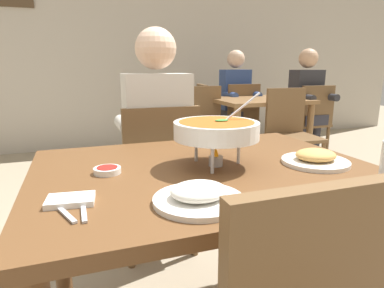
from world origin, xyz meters
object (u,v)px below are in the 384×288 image
Objects in this scene: chair_bg_middle at (240,115)px; patron_bg_left at (307,98)px; appetizer_plate at (315,158)px; patron_bg_middle at (236,96)px; diner_main at (156,131)px; chair_diner_main at (158,173)px; chair_bg_right at (193,117)px; curry_bowl at (216,130)px; dining_table_main at (206,197)px; rice_plate at (199,196)px; sauce_dish at (107,170)px; chair_bg_window at (290,129)px; chair_bg_left at (310,119)px; chair_bg_corner at (205,123)px; dining_table_far at (259,111)px.

chair_bg_middle is 0.83m from patron_bg_left.
patron_bg_middle is (1.12, 2.84, -0.03)m from appetizer_plate.
chair_diner_main is at bearing -90.00° from diner_main.
chair_bg_right is (-0.62, 0.02, 0.00)m from chair_bg_middle.
dining_table_main is at bearing -175.23° from curry_bowl.
sauce_dish is (-0.20, 0.33, -0.01)m from rice_plate.
chair_bg_window is at bearing 46.83° from dining_table_main.
chair_bg_left reaches higher than sauce_dish.
patron_bg_middle is at bearing 138.47° from patron_bg_left.
chair_bg_middle is at bearing 33.94° from chair_bg_corner.
rice_plate is 2.60m from chair_bg_window.
sauce_dish is at bearing -124.31° from patron_bg_middle.
diner_main is 1.81m from chair_bg_window.
appetizer_plate is at bearing -15.83° from curry_bowl.
chair_diner_main and chair_bg_middle have the same top height.
rice_plate is 0.27× the size of chair_bg_middle.
chair_bg_right is at bearing 64.63° from diner_main.
patron_bg_middle is (-0.02, 0.08, 0.24)m from chair_bg_middle.
diner_main is 1.46× the size of chair_bg_middle.
patron_bg_middle is at bearing 90.48° from dining_table_far.
patron_bg_middle is at bearing 103.90° from chair_bg_middle.
patron_bg_left is at bearing -22.43° from chair_bg_right.
sauce_dish is at bearing 173.19° from dining_table_main.
patron_bg_middle is at bearing 61.80° from curry_bowl.
sauce_dish is at bearing -115.23° from chair_bg_right.
patron_bg_left is (1.26, -0.06, 0.24)m from chair_bg_corner.
chair_bg_left is 0.69× the size of patron_bg_left.
curry_bowl is 0.37× the size of chair_bg_corner.
diner_main is 0.78m from curry_bowl.
appetizer_plate is 2.87m from patron_bg_left.
diner_main is 1.00× the size of patron_bg_middle.
appetizer_plate is at bearing 20.06° from rice_plate.
patron_bg_left is (2.11, 2.17, -0.14)m from curry_bowl.
curry_bowl reaches higher than appetizer_plate.
curry_bowl reaches higher than chair_bg_left.
patron_bg_left is 1.00× the size of patron_bg_middle.
patron_bg_left is at bearing -41.53° from patron_bg_middle.
dining_table_far is (1.85, 2.15, -0.15)m from sauce_dish.
rice_plate is 0.39m from sauce_dish.
sauce_dish is (-0.73, 0.14, -0.01)m from appetizer_plate.
chair_diner_main is at bearing -120.56° from chair_bg_corner.
diner_main is at bearing 90.00° from dining_table_main.
diner_main is at bearing 65.14° from sauce_dish.
dining_table_far is 1.11× the size of chair_bg_middle.
chair_bg_middle is (1.13, 2.77, -0.27)m from appetizer_plate.
appetizer_plate is 2.13m from chair_bg_window.
chair_bg_left is at bearing 31.82° from diner_main.
curry_bowl reaches higher than dining_table_main.
sauce_dish is 3.26m from chair_bg_left.
rice_plate reaches higher than dining_table_main.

